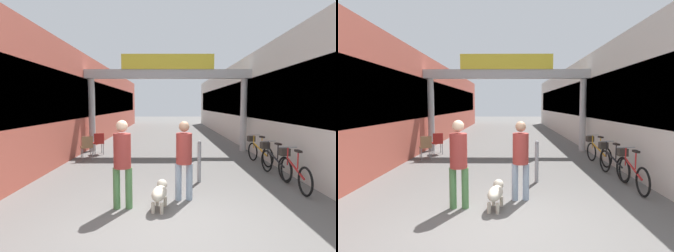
# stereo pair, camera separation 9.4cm
# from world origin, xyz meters

# --- Properties ---
(ground_plane) EXTENTS (80.00, 80.00, 0.00)m
(ground_plane) POSITION_xyz_m (0.00, 0.00, 0.00)
(ground_plane) COLOR #605E5B
(storefront_left) EXTENTS (3.00, 26.00, 4.26)m
(storefront_left) POSITION_xyz_m (-5.09, 11.00, 2.13)
(storefront_left) COLOR #B25142
(storefront_left) RESTS_ON ground_plane
(storefront_right) EXTENTS (3.00, 26.00, 4.26)m
(storefront_right) POSITION_xyz_m (5.09, 11.00, 2.13)
(storefront_right) COLOR beige
(storefront_right) RESTS_ON ground_plane
(arcade_sign_gateway) EXTENTS (7.40, 0.47, 4.20)m
(arcade_sign_gateway) POSITION_xyz_m (0.00, 7.17, 2.99)
(arcade_sign_gateway) COLOR #B2B2B2
(arcade_sign_gateway) RESTS_ON ground_plane
(pedestrian_with_dog) EXTENTS (0.39, 0.38, 1.71)m
(pedestrian_with_dog) POSITION_xyz_m (0.35, 1.17, 0.98)
(pedestrian_with_dog) COLOR #8C9EB2
(pedestrian_with_dog) RESTS_ON ground_plane
(pedestrian_companion) EXTENTS (0.39, 0.36, 1.76)m
(pedestrian_companion) POSITION_xyz_m (-0.88, 0.70, 1.01)
(pedestrian_companion) COLOR #4C7F47
(pedestrian_companion) RESTS_ON ground_plane
(dog_on_leash) EXTENTS (0.38, 0.74, 0.53)m
(dog_on_leash) POSITION_xyz_m (-0.15, 0.69, 0.33)
(dog_on_leash) COLOR beige
(dog_on_leash) RESTS_ON ground_plane
(bicycle_red_nearest) EXTENTS (0.46, 1.69, 0.98)m
(bicycle_red_nearest) POSITION_xyz_m (3.12, 2.03, 0.44)
(bicycle_red_nearest) COLOR black
(bicycle_red_nearest) RESTS_ON ground_plane
(bicycle_black_second) EXTENTS (0.46, 1.69, 0.98)m
(bicycle_black_second) POSITION_xyz_m (3.08, 3.16, 0.44)
(bicycle_black_second) COLOR black
(bicycle_black_second) RESTS_ON ground_plane
(bicycle_orange_third) EXTENTS (0.46, 1.68, 0.98)m
(bicycle_orange_third) POSITION_xyz_m (3.19, 4.74, 0.44)
(bicycle_orange_third) COLOR black
(bicycle_orange_third) RESTS_ON ground_plane
(bollard_post_metal) EXTENTS (0.10, 0.10, 1.12)m
(bollard_post_metal) POSITION_xyz_m (0.84, 2.46, 0.57)
(bollard_post_metal) COLOR gray
(bollard_post_metal) RESTS_ON ground_plane
(cafe_chair_wood_nearer) EXTENTS (0.54, 0.54, 0.89)m
(cafe_chair_wood_nearer) POSITION_xyz_m (-3.00, 5.26, 0.54)
(cafe_chair_wood_nearer) COLOR gray
(cafe_chair_wood_nearer) RESTS_ON ground_plane
(cafe_chair_red_farther) EXTENTS (0.53, 0.53, 0.89)m
(cafe_chair_red_farther) POSITION_xyz_m (-2.83, 6.28, 0.54)
(cafe_chair_red_farther) COLOR gray
(cafe_chair_red_farther) RESTS_ON ground_plane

